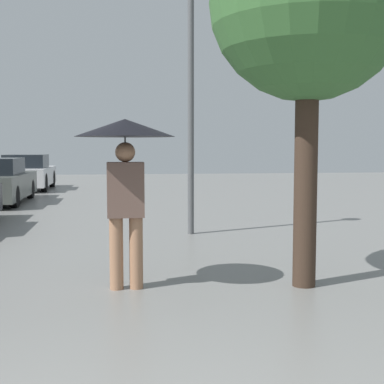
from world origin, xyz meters
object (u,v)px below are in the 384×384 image
object	(u,v)px
pedestrian	(125,153)
street_lamp	(191,56)
tree	(309,3)
parked_car_farthest	(27,173)

from	to	relation	value
pedestrian	street_lamp	xyz separation A→B (m)	(1.24, 3.67, 1.69)
pedestrian	street_lamp	distance (m)	4.23
pedestrian	tree	world-z (taller)	tree
street_lamp	pedestrian	bearing A→B (deg)	-108.67
tree	street_lamp	size ratio (longest dim) A/B	0.92
tree	street_lamp	bearing A→B (deg)	101.44
pedestrian	tree	bearing A→B (deg)	-4.57
pedestrian	street_lamp	size ratio (longest dim) A/B	0.41
tree	pedestrian	bearing A→B (deg)	175.43
parked_car_farthest	tree	world-z (taller)	tree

